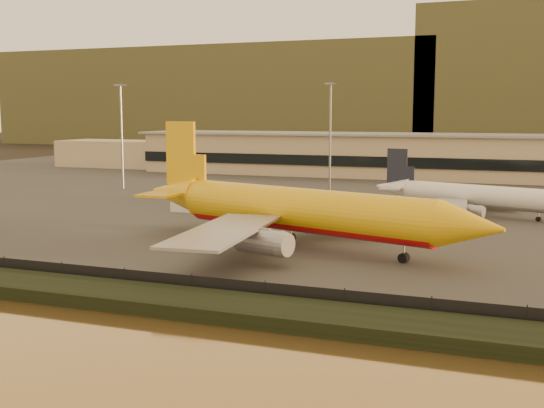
{
  "coord_description": "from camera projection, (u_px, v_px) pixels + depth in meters",
  "views": [
    {
      "loc": [
        33.55,
        -73.37,
        18.84
      ],
      "look_at": [
        1.26,
        12.0,
        6.55
      ],
      "focal_mm": 45.0,
      "sensor_mm": 36.0,
      "label": 1
    }
  ],
  "objects": [
    {
      "name": "gse_vehicle_yellow",
      "position": [
        367.0,
        225.0,
        108.42
      ],
      "size": [
        3.99,
        2.35,
        1.68
      ],
      "primitive_type": "cube",
      "rotation": [
        0.0,
        0.0,
        -0.19
      ],
      "color": "#DEA90B",
      "rests_on": "tarmac"
    },
    {
      "name": "dhl_cargo_jet",
      "position": [
        298.0,
        211.0,
        94.26
      ],
      "size": [
        56.69,
        54.15,
        17.26
      ],
      "rotation": [
        0.0,
        0.0,
        -0.3
      ],
      "color": "#DEA90B",
      "rests_on": "tarmac"
    },
    {
      "name": "apron_light_masts",
      "position": [
        437.0,
        127.0,
        144.46
      ],
      "size": [
        152.2,
        12.2,
        25.4
      ],
      "color": "slate",
      "rests_on": "tarmac"
    },
    {
      "name": "tarmac",
      "position": [
        385.0,
        188.0,
        170.34
      ],
      "size": [
        320.0,
        220.0,
        0.2
      ],
      "primitive_type": "cube",
      "color": "#2D2D2D",
      "rests_on": "ground"
    },
    {
      "name": "ground",
      "position": [
        227.0,
        270.0,
        82.29
      ],
      "size": [
        900.0,
        900.0,
        0.0
      ],
      "primitive_type": "plane",
      "color": "black",
      "rests_on": "ground"
    },
    {
      "name": "terminal_building",
      "position": [
        357.0,
        155.0,
        202.93
      ],
      "size": [
        202.0,
        25.0,
        12.6
      ],
      "color": "tan",
      "rests_on": "tarmac"
    },
    {
      "name": "gse_vehicle_white",
      "position": [
        183.0,
        207.0,
        128.65
      ],
      "size": [
        4.29,
        1.98,
        1.92
      ],
      "primitive_type": "cube",
      "rotation": [
        0.0,
        0.0,
        0.02
      ],
      "color": "silver",
      "rests_on": "tarmac"
    },
    {
      "name": "perimeter_fence",
      "position": [
        175.0,
        284.0,
        70.06
      ],
      "size": [
        300.0,
        0.05,
        2.2
      ],
      "primitive_type": "cube",
      "color": "black",
      "rests_on": "tarmac"
    },
    {
      "name": "embankment",
      "position": [
        155.0,
        300.0,
        66.43
      ],
      "size": [
        320.0,
        7.0,
        1.4
      ],
      "primitive_type": "cube",
      "color": "black",
      "rests_on": "ground"
    },
    {
      "name": "white_narrowbody_jet",
      "position": [
        475.0,
        196.0,
        123.94
      ],
      "size": [
        39.67,
        37.74,
        11.65
      ],
      "rotation": [
        0.0,
        0.0,
        -0.31
      ],
      "color": "silver",
      "rests_on": "tarmac"
    },
    {
      "name": "distant_hills",
      "position": [
        434.0,
        91.0,
        400.54
      ],
      "size": [
        470.0,
        160.0,
        70.0
      ],
      "color": "brown",
      "rests_on": "ground"
    }
  ]
}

